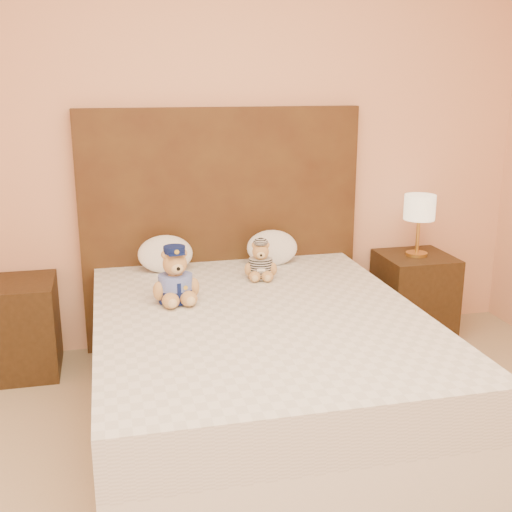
% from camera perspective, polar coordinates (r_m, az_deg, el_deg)
% --- Properties ---
extents(room_walls, '(4.04, 4.52, 2.72)m').
position_cam_1_polar(room_walls, '(2.26, 5.12, 19.02)').
color(room_walls, '#EFA882').
rests_on(room_walls, ground).
extents(bed, '(1.60, 2.00, 0.55)m').
position_cam_1_polar(bed, '(3.28, 0.34, -9.58)').
color(bed, white).
rests_on(bed, ground).
extents(headboard, '(1.75, 0.08, 1.50)m').
position_cam_1_polar(headboard, '(4.06, -3.03, 2.46)').
color(headboard, '#4C3317').
rests_on(headboard, ground).
extents(nightstand_left, '(0.45, 0.45, 0.55)m').
position_cam_1_polar(nightstand_left, '(3.98, -20.45, -5.99)').
color(nightstand_left, '#362311').
rests_on(nightstand_left, ground).
extents(nightstand_right, '(0.45, 0.45, 0.55)m').
position_cam_1_polar(nightstand_right, '(4.40, 13.84, -3.39)').
color(nightstand_right, '#362311').
rests_on(nightstand_right, ground).
extents(lamp, '(0.20, 0.20, 0.40)m').
position_cam_1_polar(lamp, '(4.25, 14.33, 3.94)').
color(lamp, gold).
rests_on(lamp, nightstand_right).
extents(teddy_police, '(0.28, 0.27, 0.30)m').
position_cam_1_polar(teddy_police, '(3.30, -7.20, -1.67)').
color(teddy_police, '#B97F48').
rests_on(teddy_police, bed).
extents(teddy_prisoner, '(0.23, 0.22, 0.22)m').
position_cam_1_polar(teddy_prisoner, '(3.68, 0.41, -0.35)').
color(teddy_prisoner, '#B97F48').
rests_on(teddy_prisoner, bed).
extents(pillow_left, '(0.33, 0.21, 0.23)m').
position_cam_1_polar(pillow_left, '(3.86, -8.06, 0.34)').
color(pillow_left, white).
rests_on(pillow_left, bed).
extents(pillow_right, '(0.32, 0.21, 0.23)m').
position_cam_1_polar(pillow_right, '(3.97, 1.45, 0.89)').
color(pillow_right, white).
rests_on(pillow_right, bed).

